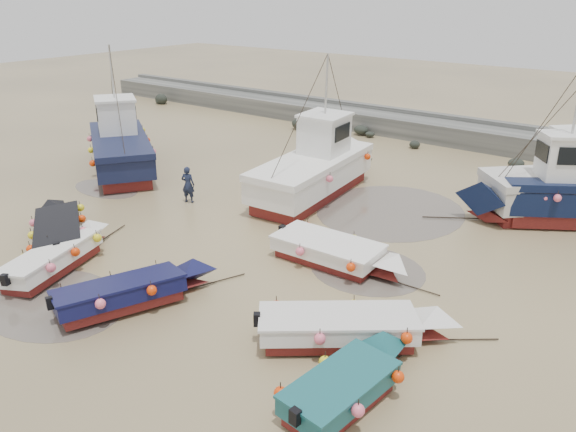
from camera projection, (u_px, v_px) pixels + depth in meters
name	position (u px, v px, depth m)	size (l,w,h in m)	color
ground	(181.00, 281.00, 18.29)	(120.00, 120.00, 0.00)	tan
seawall	(447.00, 132.00, 34.32)	(60.00, 4.92, 1.50)	slate
puddle_a	(52.00, 302.00, 17.05)	(5.15, 5.15, 0.01)	#5E564C
puddle_b	(367.00, 269.00, 19.02)	(3.97, 3.97, 0.01)	#5E564C
puddle_c	(106.00, 189.00, 26.63)	(3.78, 3.78, 0.01)	#5E564C
puddle_d	(390.00, 211.00, 23.99)	(6.14, 6.14, 0.01)	#5E564C
dinghy_0	(60.00, 253.00, 18.94)	(2.74, 5.95, 1.43)	maroon
dinghy_1	(132.00, 289.00, 16.69)	(3.28, 5.83, 1.43)	maroon
dinghy_2	(350.00, 380.00, 12.81)	(2.10, 5.14, 1.43)	maroon
dinghy_3	(352.00, 325.00, 14.93)	(5.64, 4.65, 1.43)	maroon
dinghy_4	(60.00, 225.00, 21.15)	(5.66, 3.97, 1.43)	maroon
dinghy_5	(337.00, 250.00, 19.15)	(6.13, 2.26, 1.43)	maroon
cabin_boat_0	(119.00, 144.00, 29.17)	(9.70, 7.06, 6.22)	maroon
cabin_boat_1	(318.00, 166.00, 25.62)	(3.36, 10.72, 6.22)	maroon
cabin_boat_2	(569.00, 191.00, 22.30)	(8.63, 6.02, 6.22)	maroon
cabin_boat_3	(571.00, 184.00, 23.02)	(7.22, 7.17, 6.22)	maroon
person	(189.00, 202.00, 24.98)	(0.60, 0.39, 1.65)	#171E34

